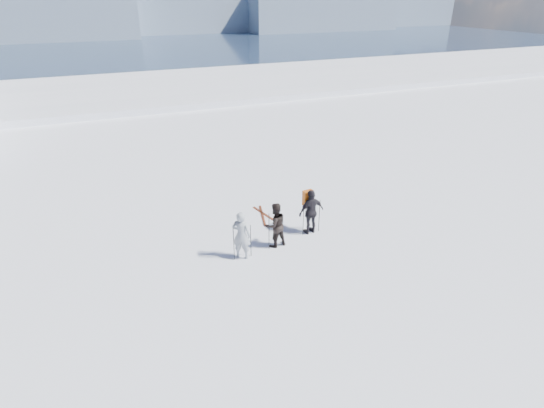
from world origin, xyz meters
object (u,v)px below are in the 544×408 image
(skier_grey, at_px, (241,235))
(skier_pack, at_px, (311,212))
(skier_dark, at_px, (275,225))
(skis_loose, at_px, (264,215))

(skier_grey, relative_size, skier_pack, 0.99)
(skier_dark, xyz_separation_m, skis_loose, (0.46, 2.17, -0.79))
(skis_loose, bearing_deg, skier_pack, -59.79)
(skier_dark, relative_size, skis_loose, 0.97)
(skier_grey, bearing_deg, skier_dark, -132.16)
(skier_dark, bearing_deg, skis_loose, -110.12)
(skier_pack, xyz_separation_m, skis_loose, (-1.08, 1.86, -0.84))
(skier_dark, height_order, skier_pack, skier_pack)
(skier_grey, height_order, skis_loose, skier_grey)
(skier_grey, distance_m, skis_loose, 3.10)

